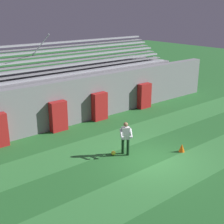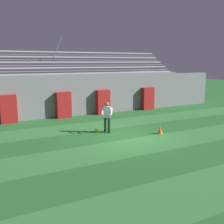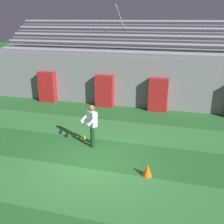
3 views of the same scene
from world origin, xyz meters
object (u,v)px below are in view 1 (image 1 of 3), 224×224
padding_pillar_far_right (144,96)px  padding_pillar_gate_right (100,106)px  goalkeeper (126,136)px  traffic_cone (182,148)px  padding_pillar_gate_left (58,116)px  soccer_ball (113,153)px

padding_pillar_far_right → padding_pillar_gate_right: bearing=180.0°
padding_pillar_far_right → goalkeeper: size_ratio=1.06×
padding_pillar_gate_right → traffic_cone: padding_pillar_gate_right is taller
padding_pillar_gate_right → goalkeeper: bearing=-112.9°
padding_pillar_gate_left → goalkeeper: (0.95, -4.79, 0.07)m
padding_pillar_far_right → traffic_cone: (-3.61, -6.32, -0.67)m
padding_pillar_gate_right → padding_pillar_far_right: bearing=0.0°
padding_pillar_far_right → traffic_cone: padding_pillar_far_right is taller
padding_pillar_gate_left → padding_pillar_far_right: same height
padding_pillar_gate_right → padding_pillar_gate_left: bearing=180.0°
soccer_ball → traffic_cone: bearing=-32.6°
padding_pillar_gate_left → padding_pillar_gate_right: bearing=0.0°
traffic_cone → padding_pillar_gate_left: bearing=117.8°
padding_pillar_gate_right → goalkeeper: size_ratio=1.06×
padding_pillar_gate_left → traffic_cone: (3.33, -6.32, -0.67)m
goalkeeper → traffic_cone: 2.93m
goalkeeper → traffic_cone: size_ratio=3.98×
soccer_ball → goalkeeper: bearing=-31.2°
goalkeeper → traffic_cone: (2.39, -1.54, -0.74)m
padding_pillar_far_right → traffic_cone: size_ratio=4.20×
goalkeeper → soccer_ball: 1.03m
soccer_ball → traffic_cone: (2.89, -1.85, 0.10)m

